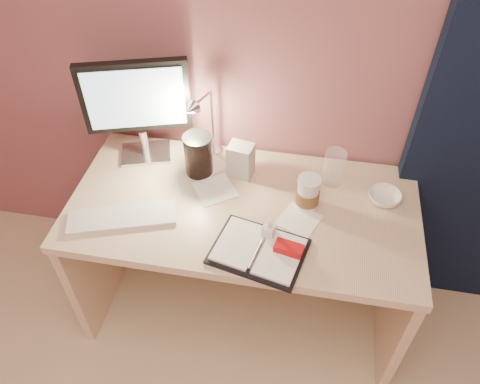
% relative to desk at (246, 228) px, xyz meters
% --- Properties ---
extents(desk, '(1.40, 0.70, 0.73)m').
position_rel_desk_xyz_m(desk, '(0.00, 0.00, 0.00)').
color(desk, beige).
rests_on(desk, ground).
extents(monitor, '(0.43, 0.21, 0.47)m').
position_rel_desk_xyz_m(monitor, '(-0.48, 0.15, 0.50)').
color(monitor, silver).
rests_on(monitor, desk).
extents(keyboard, '(0.43, 0.25, 0.02)m').
position_rel_desk_xyz_m(keyboard, '(-0.45, -0.23, 0.23)').
color(keyboard, silver).
rests_on(keyboard, desk).
extents(planner, '(0.37, 0.31, 0.05)m').
position_rel_desk_xyz_m(planner, '(0.11, -0.30, 0.24)').
color(planner, black).
rests_on(planner, desk).
extents(paper_a, '(0.21, 0.21, 0.00)m').
position_rel_desk_xyz_m(paper_a, '(-0.13, -0.01, 0.23)').
color(paper_a, white).
rests_on(paper_a, desk).
extents(paper_b, '(0.19, 0.19, 0.00)m').
position_rel_desk_xyz_m(paper_b, '(0.23, -0.12, 0.23)').
color(paper_b, white).
rests_on(paper_b, desk).
extents(paper_c, '(0.19, 0.19, 0.00)m').
position_rel_desk_xyz_m(paper_c, '(-0.19, 0.14, 0.23)').
color(paper_c, white).
rests_on(paper_c, desk).
extents(coffee_cup, '(0.09, 0.09, 0.15)m').
position_rel_desk_xyz_m(coffee_cup, '(0.25, -0.04, 0.30)').
color(coffee_cup, white).
rests_on(coffee_cup, desk).
extents(clear_cup, '(0.09, 0.09, 0.15)m').
position_rel_desk_xyz_m(clear_cup, '(0.34, 0.13, 0.30)').
color(clear_cup, white).
rests_on(clear_cup, desk).
extents(bowl, '(0.17, 0.17, 0.04)m').
position_rel_desk_xyz_m(bowl, '(0.55, 0.05, 0.25)').
color(bowl, white).
rests_on(bowl, desk).
extents(lotion_bottle, '(0.06, 0.06, 0.10)m').
position_rel_desk_xyz_m(lotion_bottle, '(0.12, -0.23, 0.28)').
color(lotion_bottle, white).
rests_on(lotion_bottle, desk).
extents(dark_jar, '(0.12, 0.12, 0.17)m').
position_rel_desk_xyz_m(dark_jar, '(-0.22, 0.09, 0.31)').
color(dark_jar, black).
rests_on(dark_jar, desk).
extents(product_box, '(0.11, 0.10, 0.15)m').
position_rel_desk_xyz_m(product_box, '(-0.04, 0.11, 0.30)').
color(product_box, '#AFAFAB').
rests_on(product_box, desk).
extents(desk_lamp, '(0.13, 0.20, 0.33)m').
position_rel_desk_xyz_m(desk_lamp, '(-0.16, 0.16, 0.43)').
color(desk_lamp, silver).
rests_on(desk_lamp, desk).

